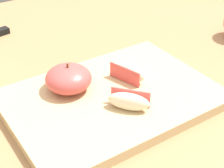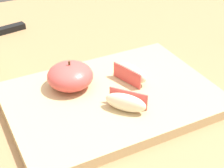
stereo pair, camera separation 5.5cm
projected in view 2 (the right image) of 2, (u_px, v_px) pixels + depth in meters
The scene contains 6 objects.
dining_table at pixel (100, 119), 0.73m from camera, with size 1.16×0.99×0.75m.
cutting_board at pixel (112, 98), 0.61m from camera, with size 0.35×0.25×0.02m.
apple_half_skin_up at pixel (70, 76), 0.61m from camera, with size 0.08×0.08×0.05m.
apple_wedge_right at pixel (131, 73), 0.63m from camera, with size 0.04×0.07×0.03m.
apple_wedge_front at pixel (126, 102), 0.56m from camera, with size 0.06×0.07×0.03m.
paring_knife at pixel (5, 30), 0.84m from camera, with size 0.16×0.04×0.01m.
Camera 2 is at (-0.24, -0.52, 1.11)m, focal length 56.65 mm.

